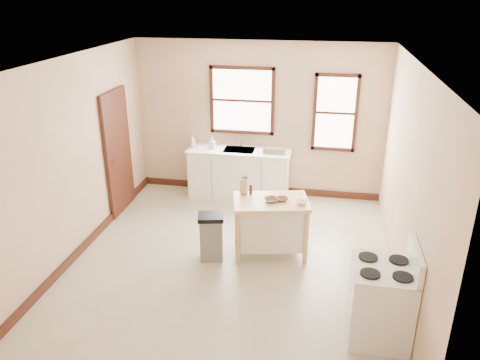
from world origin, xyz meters
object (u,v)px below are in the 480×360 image
(kitchen_island, at_px, (270,227))
(gas_stove, at_px, (381,291))
(soap_bottle_b, at_px, (212,143))
(trash_bin, at_px, (211,237))
(knife_block, at_px, (244,187))
(bowl_c, at_px, (302,202))
(bowl_b, at_px, (282,199))
(pepper_grinder, at_px, (251,189))
(dish_rack, at_px, (275,150))
(soap_bottle_a, at_px, (193,142))
(bowl_a, at_px, (271,200))

(kitchen_island, height_order, gas_stove, gas_stove)
(soap_bottle_b, relative_size, trash_bin, 0.30)
(kitchen_island, relative_size, knife_block, 5.24)
(bowl_c, distance_m, trash_bin, 1.37)
(knife_block, bearing_deg, trash_bin, -126.84)
(knife_block, bearing_deg, bowl_b, -10.64)
(kitchen_island, height_order, bowl_c, bowl_c)
(pepper_grinder, distance_m, trash_bin, 0.88)
(soap_bottle_b, relative_size, dish_rack, 0.51)
(soap_bottle_b, distance_m, trash_bin, 2.33)
(soap_bottle_a, bearing_deg, kitchen_island, -52.87)
(soap_bottle_a, relative_size, dish_rack, 0.57)
(soap_bottle_b, distance_m, kitchen_island, 2.37)
(soap_bottle_b, xyz_separation_m, bowl_a, (1.31, -1.92, -0.14))
(soap_bottle_b, relative_size, kitchen_island, 0.20)
(pepper_grinder, distance_m, bowl_a, 0.38)
(soap_bottle_b, distance_m, knife_block, 1.94)
(soap_bottle_b, xyz_separation_m, dish_rack, (1.15, -0.05, -0.05))
(bowl_c, bearing_deg, trash_bin, -168.82)
(knife_block, xyz_separation_m, bowl_c, (0.85, -0.21, -0.08))
(pepper_grinder, height_order, gas_stove, gas_stove)
(dish_rack, distance_m, knife_block, 1.69)
(dish_rack, bearing_deg, soap_bottle_b, 155.89)
(kitchen_island, height_order, bowl_a, bowl_a)
(dish_rack, xyz_separation_m, pepper_grinder, (-0.15, -1.68, -0.04))
(soap_bottle_a, height_order, trash_bin, soap_bottle_a)
(trash_bin, bearing_deg, kitchen_island, 7.07)
(pepper_grinder, height_order, bowl_b, pepper_grinder)
(bowl_c, bearing_deg, soap_bottle_a, 137.90)
(trash_bin, bearing_deg, dish_rack, 60.66)
(bowl_a, xyz_separation_m, bowl_c, (0.42, -0.01, 0.00))
(soap_bottle_a, bearing_deg, bowl_a, -53.29)
(soap_bottle_a, height_order, knife_block, soap_bottle_a)
(soap_bottle_a, relative_size, kitchen_island, 0.22)
(dish_rack, xyz_separation_m, bowl_b, (0.32, -1.82, -0.09))
(soap_bottle_a, distance_m, trash_bin, 2.40)
(dish_rack, relative_size, gas_stove, 0.35)
(dish_rack, xyz_separation_m, trash_bin, (-0.65, -2.12, -0.62))
(gas_stove, bearing_deg, pepper_grinder, 135.97)
(dish_rack, distance_m, trash_bin, 2.31)
(knife_block, distance_m, pepper_grinder, 0.10)
(soap_bottle_a, bearing_deg, trash_bin, -72.95)
(soap_bottle_a, relative_size, pepper_grinder, 1.53)
(dish_rack, distance_m, bowl_b, 1.85)
(kitchen_island, distance_m, pepper_grinder, 0.61)
(soap_bottle_b, height_order, trash_bin, soap_bottle_b)
(soap_bottle_a, relative_size, bowl_b, 1.41)
(kitchen_island, height_order, knife_block, knife_block)
(knife_block, bearing_deg, bowl_a, -21.80)
(bowl_a, distance_m, bowl_c, 0.42)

